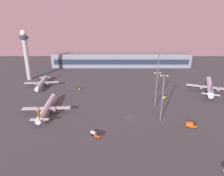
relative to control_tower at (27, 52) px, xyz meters
name	(u,v)px	position (x,y,z in m)	size (l,w,h in m)	color
ground_plane	(130,117)	(93.29, -80.57, -27.31)	(416.00, 416.00, 0.00)	#424449
terminal_building	(122,60)	(94.01, 57.51, -19.22)	(169.96, 22.40, 16.40)	gray
control_tower	(27,52)	(0.00, 0.00, 0.00)	(8.00, 8.00, 47.89)	#A8A8B2
airplane_mid_apron	(47,108)	(40.28, -74.40, -23.49)	(30.68, 39.42, 10.11)	silver
airplane_far_stand	(211,87)	(163.50, -35.51, -22.75)	(35.33, 44.76, 12.06)	silver
airplane_near_gate	(42,82)	(19.42, -21.48, -23.60)	(29.82, 38.22, 9.80)	silver
cargo_loader	(165,97)	(122.85, -49.63, -26.13)	(4.21, 4.40, 2.25)	yellow
catering_truck	(192,125)	(127.28, -92.10, -25.73)	(6.05, 3.64, 3.05)	#D85919
fuel_truck	(97,134)	(74.23, -101.41, -25.95)	(6.22, 5.60, 2.35)	#D85919
pushback_tug	(80,89)	(54.30, -30.28, -26.24)	(3.50, 2.73, 2.05)	yellow
apron_light_west	(159,71)	(120.19, -32.30, -10.12)	(4.80, 0.90, 30.58)	slate
apron_light_central	(157,87)	(112.73, -63.38, -13.23)	(4.80, 0.90, 24.52)	slate
apron_light_east	(163,96)	(111.67, -84.79, -10.98)	(4.80, 0.90, 28.89)	slate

